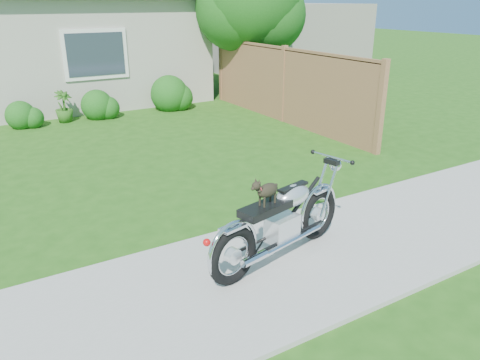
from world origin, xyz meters
The scene contains 7 objects.
ground centered at (0.00, 0.00, 0.00)m, with size 80.00×80.00×0.00m, color #235114.
sidewalk centered at (0.00, 0.00, 0.02)m, with size 24.00×2.20×0.04m, color #9E9B93.
fence centered at (6.30, 5.75, 0.94)m, with size 0.12×6.62×1.90m.
tree_near centered at (7.01, 8.16, 2.88)m, with size 2.94×2.93×4.49m.
shrub_row centered at (0.20, 8.50, 0.40)m, with size 10.60×1.05×1.05m.
potted_plant_right centered at (1.44, 8.55, 0.40)m, with size 0.45×0.45×0.80m, color #295C19.
motorcycle_with_dog centered at (2.20, 0.11, 0.53)m, with size 2.19×0.82×1.10m.
Camera 1 is at (-0.77, -3.87, 2.94)m, focal length 35.00 mm.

